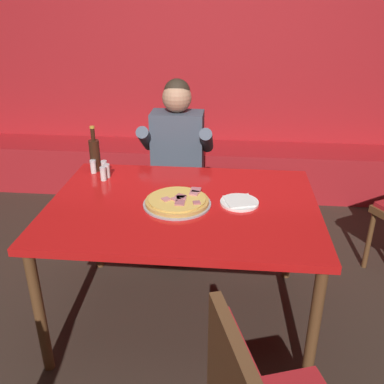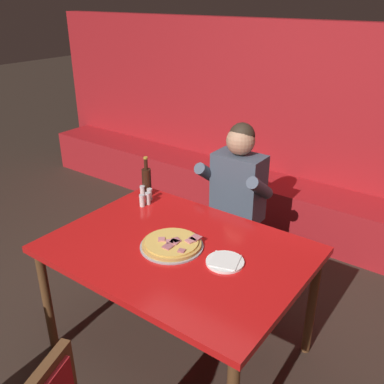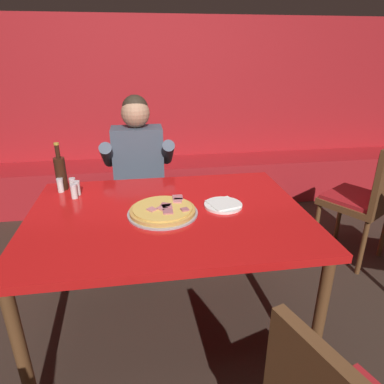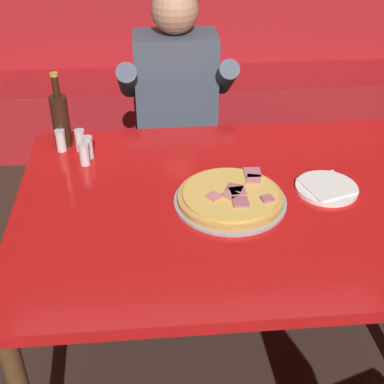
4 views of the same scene
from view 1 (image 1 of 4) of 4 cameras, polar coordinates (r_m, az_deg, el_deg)
The scene contains 12 objects.
ground_plane at distance 2.77m, azimuth -1.08°, elevation -16.08°, with size 24.00×24.00×0.00m, color #33261E.
booth_wall_panel at distance 4.34m, azimuth 2.12°, elevation 13.51°, with size 6.80×0.16×1.90m, color #A3191E.
booth_bench at distance 4.25m, azimuth 1.71°, elevation 3.07°, with size 6.46×0.48×0.46m, color #A3191E.
main_dining_table at distance 2.36m, azimuth -1.21°, elevation -3.04°, with size 1.46×1.06×0.78m.
pizza at distance 2.31m, azimuth -1.97°, elevation -1.28°, with size 0.37×0.37×0.05m.
plate_white_paper at distance 2.34m, azimuth 6.34°, elevation -1.35°, with size 0.21×0.21×0.02m.
beer_bottle at distance 2.79m, azimuth -12.83°, elevation 4.96°, with size 0.07×0.07×0.29m.
shaker_red_pepper_flakes at distance 2.78m, azimuth -13.03°, elevation 3.26°, with size 0.04×0.04×0.09m.
shaker_black_pepper at distance 2.75m, azimuth -11.62°, elevation 3.18°, with size 0.04×0.04×0.09m.
shaker_parmesan at distance 2.69m, azimuth -11.26°, elevation 2.71°, with size 0.04×0.04×0.09m.
shaker_oregano at distance 2.65m, azimuth -11.75°, elevation 2.31°, with size 0.04×0.04×0.09m.
diner_seated_blue_shirt at distance 3.15m, azimuth -2.10°, elevation 4.30°, with size 0.53×0.53×1.27m.
Camera 1 is at (0.25, -2.07, 1.82)m, focal length 40.00 mm.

